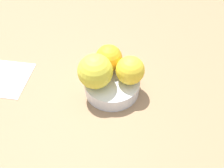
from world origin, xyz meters
TOP-DOWN VIEW (x-y plane):
  - ground_plane at (0.00, 0.00)cm, footprint 110.00×110.00cm
  - fruit_bowl at (0.00, 0.00)cm, footprint 13.19×13.19cm
  - orange_in_bowl_0 at (1.81, -3.32)cm, footprint 7.83×7.83cm
  - orange_in_bowl_1 at (-3.77, -1.66)cm, footprint 6.37×6.37cm
  - orange_in_bowl_2 at (-0.89, 3.94)cm, footprint 6.52×6.52cm
  - folded_napkin at (2.59, -27.44)cm, footprint 13.08×13.08cm

SIDE VIEW (x-z plane):
  - ground_plane at x=0.00cm, z-range -2.00..0.00cm
  - folded_napkin at x=2.59cm, z-range 0.00..0.30cm
  - fruit_bowl at x=0.00cm, z-range -0.09..3.48cm
  - orange_in_bowl_1 at x=-3.77cm, z-range 3.57..9.94cm
  - orange_in_bowl_2 at x=-0.89cm, z-range 3.57..10.10cm
  - orange_in_bowl_0 at x=1.81cm, z-range 3.57..11.40cm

